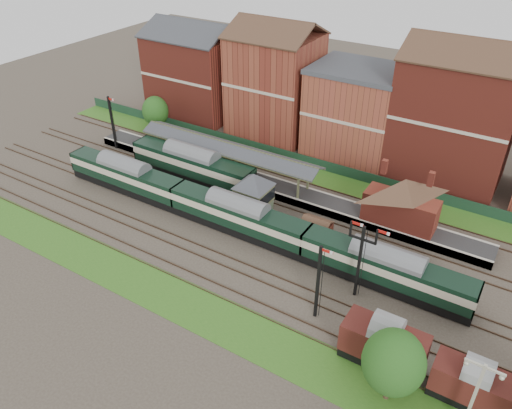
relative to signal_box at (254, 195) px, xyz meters
The scene contains 20 objects.
ground 5.45m from the signal_box, 47.29° to the right, with size 160.00×160.00×0.00m, color #473D33.
grass_back 13.47m from the signal_box, 76.76° to the left, with size 90.00×4.50×0.06m, color #2D6619.
grass_front 15.86m from the signal_box, 78.87° to the right, with size 90.00×5.00×0.06m, color #2D6619.
fence 15.25m from the signal_box, 78.50° to the left, with size 90.00×0.12×1.50m, color #193823.
platform 7.31m from the signal_box, 107.10° to the left, with size 55.00×3.40×1.00m, color #2D2D2D.
signal_box is the anchor object (origin of this frame).
brick_hut 8.25m from the signal_box, ahead, with size 3.20×2.64×2.94m.
station_building 16.37m from the signal_box, 23.43° to the left, with size 8.10×8.10×5.90m.
canopy 10.40m from the signal_box, 140.91° to the left, with size 26.00×3.89×4.08m.
semaphore_bracket 16.16m from the signal_box, 20.92° to the right, with size 3.60×0.25×8.18m.
semaphore_platform_end 27.41m from the signal_box, behind, with size 1.23×0.25×8.00m.
semaphore_siding 16.60m from the signal_box, 38.20° to the right, with size 1.23×0.25×8.00m.
yard_lamp 30.78m from the signal_box, 28.65° to the right, with size 2.60×0.22×7.00m.
town_backdrop 22.26m from the signal_box, 82.60° to the left, with size 69.00×10.00×16.00m.
dmu_train 3.37m from the signal_box, 90.41° to the right, with size 50.73×2.67×3.90m.
platform_railcar 11.89m from the signal_box, 164.10° to the left, with size 17.92×2.82×4.13m.
goods_van_a 23.39m from the signal_box, 31.61° to the right, with size 6.64×2.88×4.03m.
goods_van_b 29.50m from the signal_box, 24.56° to the right, with size 5.92×2.57×3.59m.
tree_far 26.25m from the signal_box, 35.25° to the right, with size 4.62×4.62×6.75m.
tree_back 28.22m from the signal_box, 154.47° to the left, with size 4.02×4.02×5.87m.
Camera 1 is at (22.58, -37.46, 33.38)m, focal length 35.00 mm.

